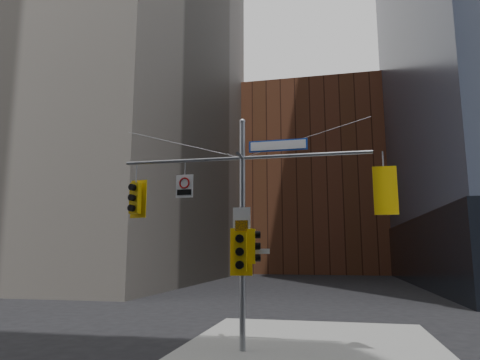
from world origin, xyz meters
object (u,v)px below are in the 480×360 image
at_px(signal_assembly, 242,207).
at_px(regulatory_sign_arm, 184,185).
at_px(traffic_light_pole_front, 241,252).
at_px(traffic_light_pole_side, 253,246).
at_px(street_sign_blade, 278,145).
at_px(traffic_light_east_arm, 385,191).
at_px(traffic_light_west_arm, 136,198).

height_order(signal_assembly, regulatory_sign_arm, signal_assembly).
bearing_deg(signal_assembly, regulatory_sign_arm, -179.40).
bearing_deg(traffic_light_pole_front, regulatory_sign_arm, 166.84).
relative_size(traffic_light_pole_side, street_sign_blade, 0.57).
bearing_deg(traffic_light_east_arm, traffic_light_pole_front, 3.73).
bearing_deg(traffic_light_pole_front, street_sign_blade, 7.36).
bearing_deg(traffic_light_pole_front, traffic_light_pole_side, 34.75).
distance_m(signal_assembly, traffic_light_pole_side, 1.25).
height_order(traffic_light_west_arm, traffic_light_pole_side, traffic_light_west_arm).
bearing_deg(traffic_light_east_arm, traffic_light_west_arm, 0.07).
xyz_separation_m(traffic_light_east_arm, regulatory_sign_arm, (-6.19, -0.02, 0.37)).
height_order(signal_assembly, street_sign_blade, signal_assembly).
relative_size(signal_assembly, traffic_light_east_arm, 5.66).
xyz_separation_m(traffic_light_east_arm, traffic_light_pole_side, (-3.95, 0.01, -1.59)).
distance_m(traffic_light_west_arm, traffic_light_east_arm, 7.91).
bearing_deg(signal_assembly, traffic_light_pole_side, 2.20).
bearing_deg(traffic_light_east_arm, regulatory_sign_arm, 0.35).
relative_size(signal_assembly, traffic_light_pole_side, 7.59).
height_order(traffic_light_west_arm, regulatory_sign_arm, regulatory_sign_arm).
xyz_separation_m(traffic_light_west_arm, traffic_light_pole_side, (3.96, -0.00, -1.59)).
bearing_deg(traffic_light_pole_side, traffic_light_east_arm, -97.13).
xyz_separation_m(traffic_light_east_arm, street_sign_blade, (-3.13, 0.00, 1.55)).
bearing_deg(signal_assembly, traffic_light_east_arm, 0.00).
bearing_deg(traffic_light_west_arm, signal_assembly, 9.42).
bearing_deg(street_sign_blade, signal_assembly, -178.52).
xyz_separation_m(signal_assembly, street_sign_blade, (1.15, 0.00, 1.93)).
distance_m(signal_assembly, traffic_light_pole_front, 1.39).
bearing_deg(regulatory_sign_arm, signal_assembly, 7.38).
xyz_separation_m(signal_assembly, traffic_light_west_arm, (-3.64, 0.01, 0.38)).
distance_m(traffic_light_pole_side, traffic_light_pole_front, 0.46).
distance_m(traffic_light_west_arm, regulatory_sign_arm, 1.76).
relative_size(traffic_light_west_arm, traffic_light_pole_front, 0.89).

